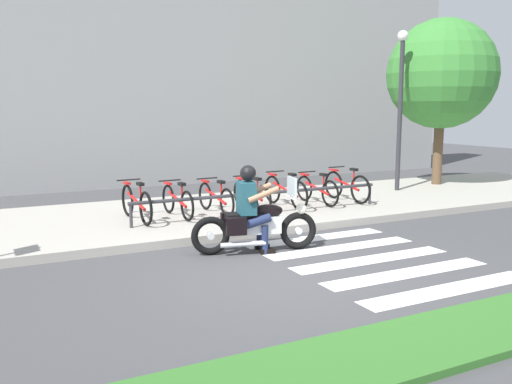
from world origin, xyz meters
The scene contains 21 objects.
ground_plane centered at (0.00, 0.00, 0.00)m, with size 48.00×48.00×0.00m, color #424244.
grass_median centered at (0.00, -2.74, 0.04)m, with size 24.00×1.10×0.08m, color #336B28.
sidewalk centered at (0.00, 4.29, 0.07)m, with size 24.00×4.40×0.15m, color #A8A399.
crosswalk_stripe_0 centered at (1.46, -1.60, 0.00)m, with size 2.80×0.40×0.01m, color white.
crosswalk_stripe_1 centered at (1.46, -0.80, 0.00)m, with size 2.80×0.40×0.01m, color white.
crosswalk_stripe_2 centered at (1.46, 0.00, 0.00)m, with size 2.80×0.40×0.01m, color white.
crosswalk_stripe_3 centered at (1.46, 0.80, 0.00)m, with size 2.80×0.40×0.01m, color white.
crosswalk_stripe_4 centered at (1.46, 1.60, 0.00)m, with size 2.80×0.40×0.01m, color white.
motorcycle centered at (0.07, 1.24, 0.46)m, with size 2.09×0.82×1.22m.
rider centered at (-0.01, 1.26, 0.82)m, with size 0.70×0.63×1.43m.
bicycle_0 centered at (-1.21, 3.86, 0.51)m, with size 0.48×1.74×0.79m.
bicycle_1 centered at (-0.37, 3.87, 0.49)m, with size 0.48×1.57×0.73m.
bicycle_2 centered at (0.47, 3.87, 0.48)m, with size 0.48×1.60×0.72m.
bicycle_3 centered at (1.31, 3.87, 0.49)m, with size 0.48×1.58×0.73m.
bicycle_4 centered at (2.15, 3.87, 0.51)m, with size 0.48×1.71×0.78m.
bicycle_5 centered at (2.98, 3.87, 0.49)m, with size 0.48×1.58×0.73m.
bicycle_6 centered at (3.82, 3.86, 0.52)m, with size 0.48×1.63×0.81m.
bike_rack centered at (1.31, 3.31, 0.58)m, with size 5.63×0.07×0.49m.
street_lamp centered at (6.11, 4.69, 2.62)m, with size 0.28×0.28×4.32m.
tree_near_rack centered at (7.95, 5.09, 3.28)m, with size 3.08×3.08×4.83m.
building_backdrop centered at (0.00, 9.99, 4.55)m, with size 24.00×1.20×9.09m, color #959595.
Camera 1 is at (-3.90, -6.52, 2.34)m, focal length 38.32 mm.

